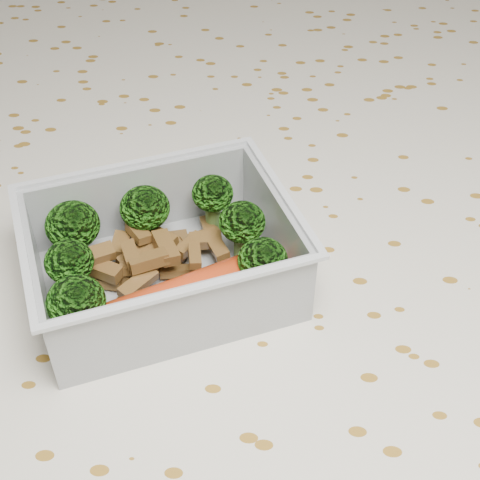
{
  "coord_description": "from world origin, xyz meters",
  "views": [
    {
      "loc": [
        0.02,
        -0.31,
        1.06
      ],
      "look_at": [
        0.0,
        0.0,
        0.78
      ],
      "focal_mm": 50.0,
      "sensor_mm": 36.0,
      "label": 1
    }
  ],
  "objects": [
    {
      "name": "broccoli_florets",
      "position": [
        -0.05,
        -0.01,
        0.79
      ],
      "size": [
        0.15,
        0.13,
        0.04
      ],
      "color": "#608C3F",
      "rests_on": "lunch_container"
    },
    {
      "name": "tablecloth",
      "position": [
        0.0,
        0.0,
        0.72
      ],
      "size": [
        1.46,
        0.96,
        0.19
      ],
      "color": "silver",
      "rests_on": "dining_table"
    },
    {
      "name": "dining_table",
      "position": [
        0.0,
        0.0,
        0.67
      ],
      "size": [
        1.4,
        0.9,
        0.75
      ],
      "color": "brown",
      "rests_on": "ground"
    },
    {
      "name": "meat_pile",
      "position": [
        -0.05,
        -0.0,
        0.77
      ],
      "size": [
        0.1,
        0.09,
        0.03
      ],
      "color": "brown",
      "rests_on": "lunch_container"
    },
    {
      "name": "lunch_container",
      "position": [
        -0.04,
        -0.02,
        0.78
      ],
      "size": [
        0.2,
        0.18,
        0.06
      ],
      "color": "silver",
      "rests_on": "tablecloth"
    },
    {
      "name": "sausage",
      "position": [
        -0.03,
        -0.04,
        0.78
      ],
      "size": [
        0.12,
        0.08,
        0.03
      ],
      "color": "red",
      "rests_on": "lunch_container"
    }
  ]
}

